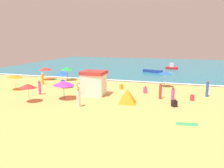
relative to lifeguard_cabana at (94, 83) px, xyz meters
name	(u,v)px	position (x,y,z in m)	size (l,w,h in m)	color
ground_plane	(103,89)	(-0.01, 3.15, -1.46)	(60.00, 60.00, 0.00)	#E0A856
ocean_water	(139,65)	(-0.01, 31.15, -1.41)	(60.00, 44.00, 0.10)	teal
wave_breaker_foam	(116,80)	(-0.01, 9.45, -1.35)	(57.00, 0.70, 0.01)	white
lifeguard_cabana	(94,83)	(0.00, 0.00, 0.00)	(2.74, 2.36, 2.86)	white
beach_umbrella_0	(46,69)	(-11.15, 7.01, 0.36)	(2.79, 2.80, 2.11)	silver
beach_umbrella_1	(15,76)	(-10.81, -0.41, 0.32)	(2.88, 2.89, 2.04)	silver
beach_umbrella_2	(67,68)	(-7.50, 7.45, 0.48)	(2.39, 2.38, 2.21)	#4C3823
beach_umbrella_3	(28,86)	(-5.36, -4.79, 0.28)	(2.41, 2.41, 2.00)	silver
beach_umbrella_4	(62,73)	(-5.45, 2.23, 0.58)	(2.49, 2.48, 2.31)	silver
beach_umbrella_5	(165,73)	(7.65, 6.99, 0.52)	(2.70, 2.70, 2.26)	silver
beach_umbrella_6	(64,83)	(-2.45, -2.65, 0.33)	(2.71, 2.70, 2.06)	#4C3823
beach_tent	(127,96)	(4.52, -2.11, -0.72)	(2.47, 2.45, 1.46)	orange
parked_bicycle	(83,86)	(-2.69, 2.85, -1.08)	(1.82, 0.14, 0.76)	black
beachgoer_0	(173,96)	(8.96, -0.99, -0.62)	(0.35, 0.35, 1.74)	#D84CA5
beachgoer_1	(121,86)	(2.31, 3.90, -1.09)	(0.55, 0.55, 0.85)	orange
beachgoer_2	(78,98)	(0.30, -4.77, -0.60)	(0.44, 0.44, 1.83)	white
beachgoer_3	(63,82)	(-6.75, 4.61, -1.12)	(0.62, 0.62, 0.82)	blue
beachgoer_4	(43,79)	(-9.46, 3.64, -0.62)	(0.46, 0.46, 1.75)	orange
beachgoer_5	(160,91)	(7.61, 0.49, -0.60)	(0.43, 0.43, 1.80)	red
beachgoer_6	(192,97)	(10.95, 0.79, -1.11)	(0.45, 0.45, 0.81)	red
beachgoer_7	(207,89)	(12.64, 3.00, -0.55)	(0.35, 0.35, 1.87)	blue
beachgoer_8	(145,90)	(5.65, 2.65, -1.07)	(0.51, 0.51, 0.90)	#D84CA5
beachgoer_9	(40,87)	(-6.24, -1.67, -0.61)	(0.42, 0.42, 1.76)	#D84CA5
beachgoer_10	(174,103)	(9.16, -2.03, -1.11)	(0.63, 0.63, 0.84)	black
beach_towel_0	(187,124)	(10.20, -6.40, -1.45)	(1.76, 0.93, 0.01)	green
beach_towel_2	(56,80)	(-9.63, 7.59, -1.45)	(1.60, 1.38, 0.01)	green
small_boat_0	(172,67)	(8.05, 26.18, -0.94)	(2.64, 1.59, 1.31)	red
small_boat_1	(153,71)	(4.60, 19.64, -1.09)	(3.96, 2.00, 0.52)	navy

